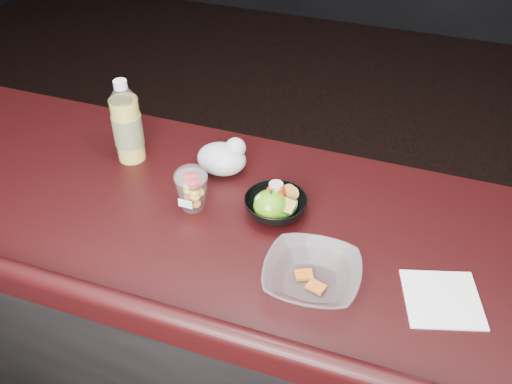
% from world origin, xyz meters
% --- Properties ---
extents(counter, '(4.06, 0.71, 1.02)m').
position_xyz_m(counter, '(0.00, 0.30, 0.51)').
color(counter, black).
rests_on(counter, ground).
extents(lemonade_bottle, '(0.08, 0.08, 0.24)m').
position_xyz_m(lemonade_bottle, '(-0.41, 0.44, 1.12)').
color(lemonade_bottle, gold).
rests_on(lemonade_bottle, counter).
extents(fruit_cup, '(0.09, 0.09, 0.12)m').
position_xyz_m(fruit_cup, '(-0.16, 0.30, 1.08)').
color(fruit_cup, white).
rests_on(fruit_cup, counter).
extents(green_apple, '(0.09, 0.09, 0.09)m').
position_xyz_m(green_apple, '(0.04, 0.32, 1.06)').
color(green_apple, '#3E7F0E').
rests_on(green_apple, counter).
extents(plastic_bag, '(0.14, 0.11, 0.10)m').
position_xyz_m(plastic_bag, '(-0.14, 0.47, 1.06)').
color(plastic_bag, silver).
rests_on(plastic_bag, counter).
extents(snack_bowl, '(0.18, 0.18, 0.09)m').
position_xyz_m(snack_bowl, '(0.05, 0.34, 1.05)').
color(snack_bowl, black).
rests_on(snack_bowl, counter).
extents(takeout_bowl, '(0.23, 0.23, 0.05)m').
position_xyz_m(takeout_bowl, '(0.19, 0.15, 1.05)').
color(takeout_bowl, silver).
rests_on(takeout_bowl, counter).
extents(paper_napkin, '(0.20, 0.20, 0.00)m').
position_xyz_m(paper_napkin, '(0.47, 0.20, 1.02)').
color(paper_napkin, white).
rests_on(paper_napkin, counter).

